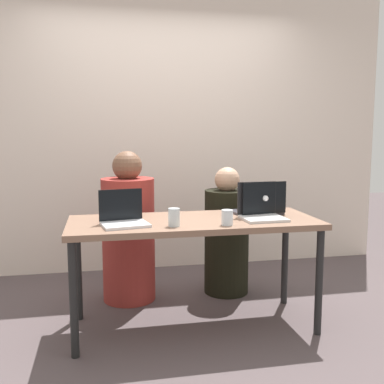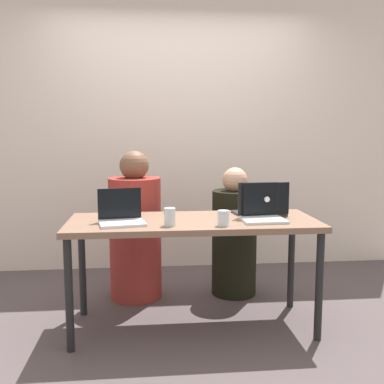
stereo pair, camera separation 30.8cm
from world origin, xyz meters
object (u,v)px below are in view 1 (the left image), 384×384
at_px(person_on_left, 128,235).
at_px(person_on_right, 227,237).
at_px(water_glass_right, 227,219).
at_px(laptop_front_right, 261,211).
at_px(water_glass_left, 174,218).
at_px(laptop_back_right, 259,207).
at_px(laptop_front_left, 124,217).

xyz_separation_m(person_on_left, person_on_right, (0.82, 0.00, -0.06)).
bearing_deg(water_glass_right, laptop_front_right, 30.03).
bearing_deg(person_on_left, water_glass_left, 104.15).
bearing_deg(water_glass_right, laptop_back_right, 44.35).
bearing_deg(water_glass_left, water_glass_right, -5.57).
distance_m(water_glass_left, water_glass_right, 0.34).
bearing_deg(laptop_front_right, laptop_front_left, 179.64).
distance_m(person_on_right, water_glass_left, 1.04).
relative_size(laptop_front_left, laptop_back_right, 0.87).
xyz_separation_m(person_on_right, laptop_back_right, (0.09, -0.52, 0.34)).
bearing_deg(laptop_front_right, laptop_back_right, 73.27).
relative_size(laptop_front_left, water_glass_left, 2.82).
xyz_separation_m(laptop_front_left, laptop_front_right, (0.93, 0.03, 0.00)).
height_order(laptop_back_right, water_glass_right, laptop_back_right).
bearing_deg(water_glass_left, person_on_right, 54.46).
bearing_deg(laptop_back_right, laptop_front_left, 2.08).
height_order(person_on_left, laptop_back_right, person_on_left).
xyz_separation_m(person_on_left, water_glass_left, (0.24, -0.80, 0.28)).
distance_m(laptop_front_left, water_glass_left, 0.33).
height_order(person_on_right, laptop_back_right, person_on_right).
height_order(person_on_right, water_glass_left, person_on_right).
xyz_separation_m(laptop_back_right, laptop_front_right, (-0.04, -0.15, 0.00)).
relative_size(person_on_right, laptop_front_right, 3.64).
bearing_deg(laptop_front_left, laptop_front_right, -8.85).
distance_m(person_on_left, laptop_front_left, 0.75).
relative_size(laptop_front_right, water_glass_right, 2.96).
bearing_deg(water_glass_right, laptop_front_left, 167.79).
xyz_separation_m(laptop_back_right, water_glass_left, (-0.66, -0.29, -0.00)).
distance_m(person_on_left, laptop_front_right, 1.13).
height_order(person_on_left, laptop_front_right, person_on_left).
bearing_deg(person_on_right, laptop_front_right, 110.10).
bearing_deg(laptop_front_left, person_on_left, 73.97).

